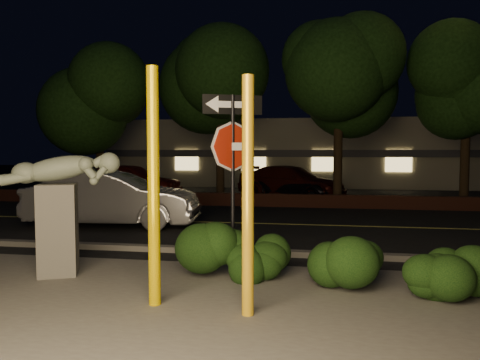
{
  "coord_description": "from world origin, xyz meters",
  "views": [
    {
      "loc": [
        1.83,
        -6.68,
        2.2
      ],
      "look_at": [
        0.24,
        2.47,
        1.6
      ],
      "focal_mm": 35.0,
      "sensor_mm": 36.0,
      "label": 1
    }
  ],
  "objects_px": {
    "yellow_pole_left": "(154,188)",
    "parked_car_red": "(129,181)",
    "yellow_pole_right": "(248,197)",
    "sculpture": "(60,200)",
    "parked_car_darkred": "(291,182)",
    "signpost": "(233,147)",
    "silver_sedan": "(113,199)",
    "parked_car_dark": "(296,186)"
  },
  "relations": [
    {
      "from": "yellow_pole_right",
      "to": "silver_sedan",
      "type": "bearing_deg",
      "value": 127.13
    },
    {
      "from": "yellow_pole_right",
      "to": "silver_sedan",
      "type": "height_order",
      "value": "yellow_pole_right"
    },
    {
      "from": "yellow_pole_left",
      "to": "parked_car_dark",
      "type": "xyz_separation_m",
      "value": [
        1.2,
        14.89,
        -1.1
      ]
    },
    {
      "from": "parked_car_dark",
      "to": "parked_car_darkred",
      "type": "bearing_deg",
      "value": 78.54
    },
    {
      "from": "parked_car_darkred",
      "to": "parked_car_dark",
      "type": "height_order",
      "value": "parked_car_darkred"
    },
    {
      "from": "yellow_pole_right",
      "to": "sculpture",
      "type": "distance_m",
      "value": 3.83
    },
    {
      "from": "signpost",
      "to": "silver_sedan",
      "type": "distance_m",
      "value": 6.31
    },
    {
      "from": "sculpture",
      "to": "parked_car_dark",
      "type": "height_order",
      "value": "sculpture"
    },
    {
      "from": "sculpture",
      "to": "silver_sedan",
      "type": "bearing_deg",
      "value": 81.59
    },
    {
      "from": "yellow_pole_left",
      "to": "parked_car_red",
      "type": "xyz_separation_m",
      "value": [
        -6.24,
        13.72,
        -0.86
      ]
    },
    {
      "from": "parked_car_darkred",
      "to": "sculpture",
      "type": "bearing_deg",
      "value": -170.03
    },
    {
      "from": "yellow_pole_left",
      "to": "silver_sedan",
      "type": "xyz_separation_m",
      "value": [
        -3.56,
        6.31,
        -0.88
      ]
    },
    {
      "from": "yellow_pole_right",
      "to": "parked_car_red",
      "type": "xyz_separation_m",
      "value": [
        -7.6,
        13.9,
        -0.77
      ]
    },
    {
      "from": "signpost",
      "to": "sculpture",
      "type": "relative_size",
      "value": 1.47
    },
    {
      "from": "yellow_pole_left",
      "to": "parked_car_red",
      "type": "height_order",
      "value": "yellow_pole_left"
    },
    {
      "from": "signpost",
      "to": "parked_car_dark",
      "type": "bearing_deg",
      "value": 63.94
    },
    {
      "from": "signpost",
      "to": "parked_car_red",
      "type": "distance_m",
      "value": 13.77
    },
    {
      "from": "sculpture",
      "to": "silver_sedan",
      "type": "height_order",
      "value": "sculpture"
    },
    {
      "from": "signpost",
      "to": "silver_sedan",
      "type": "bearing_deg",
      "value": 110.58
    },
    {
      "from": "yellow_pole_left",
      "to": "yellow_pole_right",
      "type": "bearing_deg",
      "value": -7.77
    },
    {
      "from": "parked_car_red",
      "to": "parked_car_dark",
      "type": "xyz_separation_m",
      "value": [
        7.45,
        1.18,
        -0.23
      ]
    },
    {
      "from": "yellow_pole_left",
      "to": "signpost",
      "type": "xyz_separation_m",
      "value": [
        0.75,
        1.94,
        0.58
      ]
    },
    {
      "from": "parked_car_dark",
      "to": "silver_sedan",
      "type": "bearing_deg",
      "value": 176.35
    },
    {
      "from": "yellow_pole_right",
      "to": "parked_car_darkred",
      "type": "relative_size",
      "value": 0.62
    },
    {
      "from": "yellow_pole_right",
      "to": "parked_car_red",
      "type": "height_order",
      "value": "yellow_pole_right"
    },
    {
      "from": "signpost",
      "to": "parked_car_dark",
      "type": "relative_size",
      "value": 0.76
    },
    {
      "from": "parked_car_dark",
      "to": "sculpture",
      "type": "bearing_deg",
      "value": -168.55
    },
    {
      "from": "parked_car_red",
      "to": "signpost",
      "type": "bearing_deg",
      "value": -146.07
    },
    {
      "from": "parked_car_red",
      "to": "parked_car_darkred",
      "type": "height_order",
      "value": "parked_car_red"
    },
    {
      "from": "sculpture",
      "to": "parked_car_red",
      "type": "bearing_deg",
      "value": 84.41
    },
    {
      "from": "yellow_pole_right",
      "to": "sculpture",
      "type": "bearing_deg",
      "value": 157.92
    },
    {
      "from": "sculpture",
      "to": "signpost",
      "type": "bearing_deg",
      "value": -10.37
    },
    {
      "from": "sculpture",
      "to": "parked_car_red",
      "type": "distance_m",
      "value": 13.12
    },
    {
      "from": "silver_sedan",
      "to": "parked_car_dark",
      "type": "relative_size",
      "value": 1.17
    },
    {
      "from": "signpost",
      "to": "parked_car_darkred",
      "type": "bearing_deg",
      "value": 64.98
    },
    {
      "from": "sculpture",
      "to": "parked_car_darkred",
      "type": "distance_m",
      "value": 14.18
    },
    {
      "from": "yellow_pole_left",
      "to": "parked_car_red",
      "type": "relative_size",
      "value": 0.71
    },
    {
      "from": "silver_sedan",
      "to": "parked_car_red",
      "type": "xyz_separation_m",
      "value": [
        -2.68,
        7.4,
        0.01
      ]
    },
    {
      "from": "parked_car_darkred",
      "to": "signpost",
      "type": "bearing_deg",
      "value": -158.13
    },
    {
      "from": "sculpture",
      "to": "silver_sedan",
      "type": "distance_m",
      "value": 5.27
    },
    {
      "from": "parked_car_dark",
      "to": "signpost",
      "type": "bearing_deg",
      "value": -156.6
    },
    {
      "from": "signpost",
      "to": "parked_car_red",
      "type": "height_order",
      "value": "signpost"
    }
  ]
}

